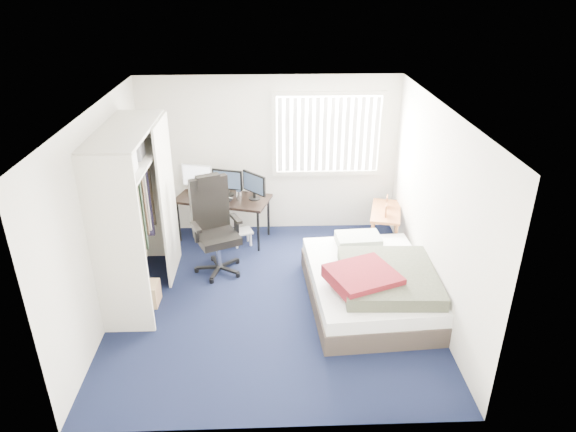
# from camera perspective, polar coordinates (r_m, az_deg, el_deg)

# --- Properties ---
(ground) EXTENTS (4.20, 4.20, 0.00)m
(ground) POSITION_cam_1_polar(r_m,az_deg,el_deg) (6.80, -1.73, -9.15)
(ground) COLOR black
(ground) RESTS_ON ground
(room_shell) EXTENTS (4.20, 4.20, 4.20)m
(room_shell) POSITION_cam_1_polar(r_m,az_deg,el_deg) (6.07, -1.92, 2.64)
(room_shell) COLOR silver
(room_shell) RESTS_ON ground
(window_assembly) EXTENTS (1.72, 0.09, 1.32)m
(window_assembly) POSITION_cam_1_polar(r_m,az_deg,el_deg) (8.01, 4.48, 9.03)
(window_assembly) COLOR white
(window_assembly) RESTS_ON ground
(closet) EXTENTS (0.64, 1.84, 2.22)m
(closet) POSITION_cam_1_polar(r_m,az_deg,el_deg) (6.59, -16.62, 1.96)
(closet) COLOR beige
(closet) RESTS_ON ground
(desk) EXTENTS (1.55, 1.04, 1.16)m
(desk) POSITION_cam_1_polar(r_m,az_deg,el_deg) (8.02, -7.18, 2.36)
(desk) COLOR black
(desk) RESTS_ON ground
(office_chair) EXTENTS (0.86, 0.86, 1.38)m
(office_chair) POSITION_cam_1_polar(r_m,az_deg,el_deg) (7.26, -8.10, -2.14)
(office_chair) COLOR black
(office_chair) RESTS_ON ground
(footstool) EXTENTS (0.36, 0.32, 0.25)m
(footstool) POSITION_cam_1_polar(r_m,az_deg,el_deg) (7.99, -5.11, -1.98)
(footstool) COLOR white
(footstool) RESTS_ON ground
(nightstand) EXTENTS (0.62, 0.94, 0.77)m
(nightstand) POSITION_cam_1_polar(r_m,az_deg,el_deg) (7.96, 10.81, 0.19)
(nightstand) COLOR brown
(nightstand) RESTS_ON ground
(bed) EXTENTS (1.64, 2.11, 0.66)m
(bed) POSITION_cam_1_polar(r_m,az_deg,el_deg) (6.66, 9.29, -7.44)
(bed) COLOR #392F29
(bed) RESTS_ON ground
(pine_box) EXTENTS (0.39, 0.30, 0.29)m
(pine_box) POSITION_cam_1_polar(r_m,az_deg,el_deg) (6.89, -15.75, -8.30)
(pine_box) COLOR #B07D58
(pine_box) RESTS_ON ground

